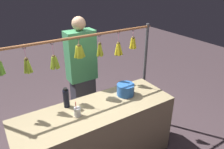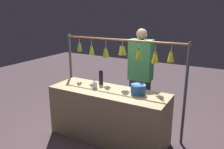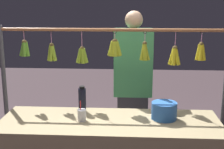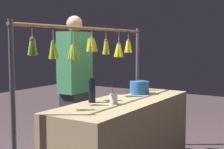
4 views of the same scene
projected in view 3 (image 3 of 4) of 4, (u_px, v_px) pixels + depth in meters
The scene contains 5 objects.
display_rack at pixel (114, 70), 3.08m from camera, with size 2.26×0.14×1.63m.
water_bottle at pixel (82, 99), 2.95m from camera, with size 0.07×0.07×0.25m.
blue_bucket at pixel (164, 111), 2.77m from camera, with size 0.22×0.22×0.15m, color #2C63B5.
drink_cup at pixel (82, 115), 2.73m from camera, with size 0.08×0.08×0.18m.
vendor_person at pixel (133, 92), 3.52m from camera, with size 0.42×0.23×1.76m.
Camera 3 is at (-0.18, 2.57, 1.86)m, focal length 50.45 mm.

